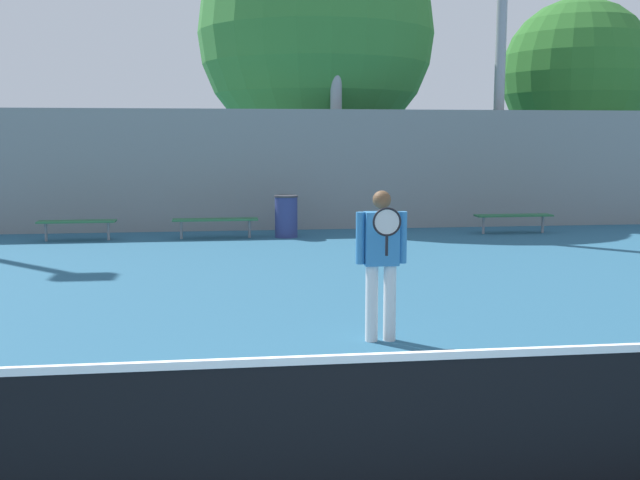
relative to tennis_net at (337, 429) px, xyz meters
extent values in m
cube|color=black|center=(0.00, 0.00, -0.03)|extent=(10.06, 0.03, 0.91)
cube|color=white|center=(0.00, 0.00, 0.45)|extent=(10.06, 0.04, 0.05)
cylinder|color=silver|center=(0.96, 3.69, -0.06)|extent=(0.14, 0.14, 0.86)
cylinder|color=silver|center=(1.16, 3.69, -0.06)|extent=(0.14, 0.14, 0.86)
cube|color=teal|center=(1.06, 3.69, 0.67)|extent=(0.37, 0.20, 0.59)
cylinder|color=teal|center=(0.82, 3.69, 0.68)|extent=(0.10, 0.10, 0.58)
cylinder|color=teal|center=(1.30, 3.69, 0.68)|extent=(0.10, 0.10, 0.58)
sphere|color=brown|center=(1.06, 3.69, 1.10)|extent=(0.20, 0.20, 0.20)
cylinder|color=black|center=(1.06, 3.41, 0.63)|extent=(0.03, 0.03, 0.22)
torus|color=black|center=(1.06, 3.41, 0.89)|extent=(0.31, 0.03, 0.31)
cylinder|color=silver|center=(1.06, 3.41, 0.89)|extent=(0.27, 0.01, 0.27)
cube|color=#28663D|center=(-0.86, 12.62, -0.06)|extent=(1.91, 0.40, 0.04)
cylinder|color=gray|center=(-1.62, 12.62, -0.29)|extent=(0.06, 0.06, 0.41)
cylinder|color=gray|center=(-0.09, 12.62, -0.29)|extent=(0.06, 0.06, 0.41)
cube|color=#28663D|center=(-3.89, 12.62, -0.06)|extent=(1.68, 0.40, 0.04)
cylinder|color=gray|center=(-4.56, 12.62, -0.29)|extent=(0.06, 0.06, 0.41)
cylinder|color=gray|center=(-3.22, 12.62, -0.29)|extent=(0.06, 0.06, 0.41)
cube|color=#28663D|center=(6.18, 12.62, -0.06)|extent=(1.84, 0.40, 0.04)
cylinder|color=gray|center=(5.44, 12.62, -0.29)|extent=(0.06, 0.06, 0.41)
cylinder|color=gray|center=(6.92, 12.62, -0.29)|extent=(0.06, 0.06, 0.41)
cylinder|color=#939399|center=(2.23, 14.84, 5.19)|extent=(0.30, 0.30, 11.37)
cylinder|color=#939399|center=(6.56, 14.83, 4.02)|extent=(0.27, 0.27, 9.01)
cylinder|color=navy|center=(0.75, 12.62, -0.03)|extent=(0.52, 0.52, 0.92)
cylinder|color=#333338|center=(0.75, 12.62, 0.45)|extent=(0.55, 0.55, 0.04)
cube|color=gray|center=(0.00, 14.00, 0.99)|extent=(27.05, 0.06, 2.95)
cylinder|color=brown|center=(10.29, 18.10, 0.68)|extent=(0.33, 0.33, 2.35)
sphere|color=#2D6B28|center=(10.29, 18.10, 3.71)|extent=(4.62, 4.62, 4.62)
cylinder|color=brown|center=(2.07, 17.74, 0.76)|extent=(0.47, 0.47, 2.50)
sphere|color=#387A33|center=(2.07, 17.74, 4.73)|extent=(6.79, 6.79, 6.79)
camera|label=1|loc=(-0.67, -4.35, 1.78)|focal=42.00mm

